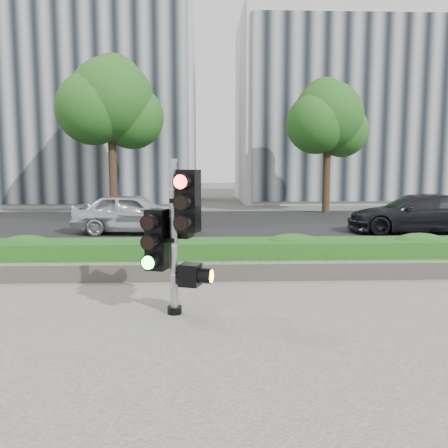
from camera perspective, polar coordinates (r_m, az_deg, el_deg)
name	(u,v)px	position (r m, az deg, el deg)	size (l,w,h in m)	color
ground	(227,310)	(7.52, 0.33, -10.36)	(120.00, 120.00, 0.00)	#51514C
sidewalk	(238,382)	(5.18, 1.64, -18.42)	(16.00, 11.00, 0.03)	#9E9389
road	(214,228)	(17.32, -1.15, -0.47)	(60.00, 13.00, 0.02)	black
curb	(220,265)	(10.55, -0.44, -4.97)	(60.00, 0.25, 0.12)	gray
stone_wall	(222,271)	(9.30, -0.20, -5.71)	(12.00, 0.32, 0.34)	gray
hedge	(221,256)	(9.90, -0.33, -3.93)	(12.00, 1.00, 0.68)	#398D2B
building_left	(63,80)	(31.83, -18.78, 16.07)	(16.00, 9.00, 15.00)	#B7B7B2
building_right	(373,111)	(34.31, 17.50, 12.89)	(18.00, 10.00, 12.00)	#B7B7B2
tree_left	(111,103)	(22.31, -13.46, 13.96)	(4.61, 4.03, 7.34)	black
tree_right	(327,119)	(23.56, 12.32, 12.22)	(4.10, 3.58, 6.53)	black
traffic_signal	(176,229)	(7.05, -5.74, -0.64)	(0.85, 0.70, 2.31)	black
car_silver	(133,213)	(16.01, -10.84, 1.27)	(1.59, 3.96, 1.35)	silver
car_dark	(415,213)	(17.23, 22.03, 1.19)	(1.82, 4.47, 1.30)	black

